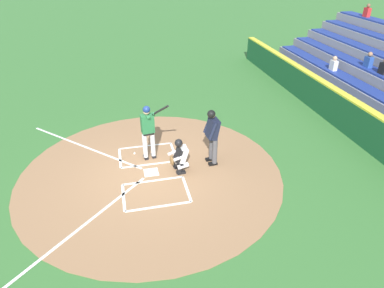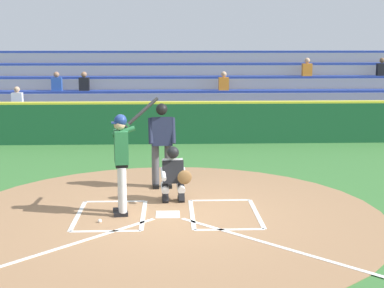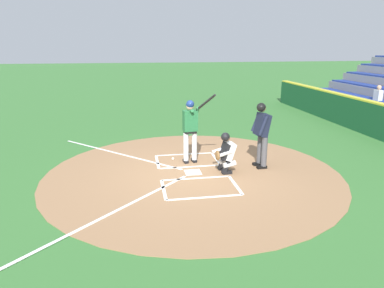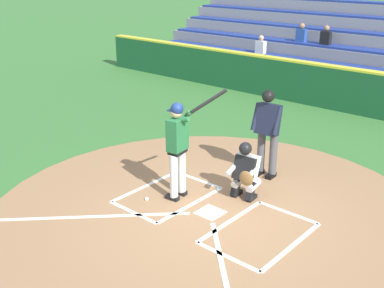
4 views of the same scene
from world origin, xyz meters
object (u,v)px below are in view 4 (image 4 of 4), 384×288
at_px(plate_umpire, 268,127).
at_px(baseball, 147,199).
at_px(catcher, 246,169).
at_px(batter, 178,144).

xyz_separation_m(plate_umpire, baseball, (1.07, 2.39, -1.04)).
distance_m(catcher, baseball, 1.93).
relative_size(batter, baseball, 28.76).
bearing_deg(batter, catcher, -139.59).
relative_size(batter, catcher, 1.88).
bearing_deg(plate_umpire, baseball, 65.75).
height_order(catcher, baseball, catcher).
height_order(batter, baseball, batter).
height_order(catcher, plate_umpire, plate_umpire).
bearing_deg(batter, plate_umpire, -110.32).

